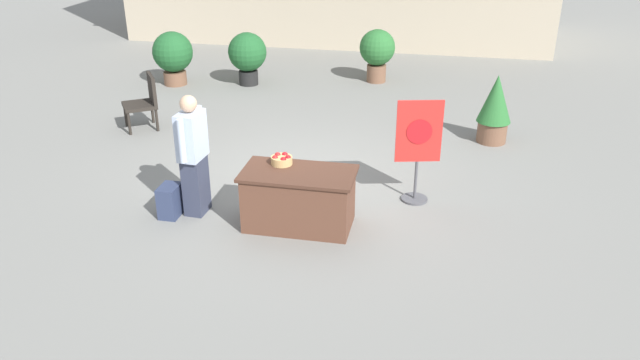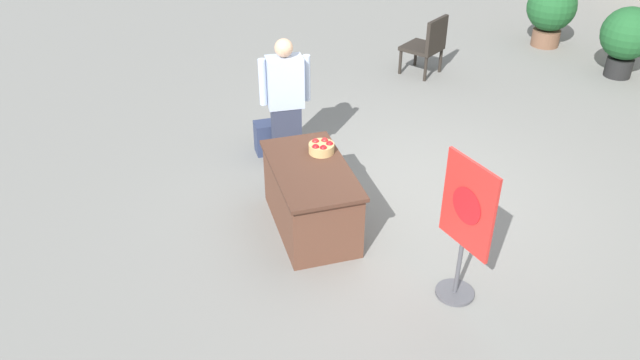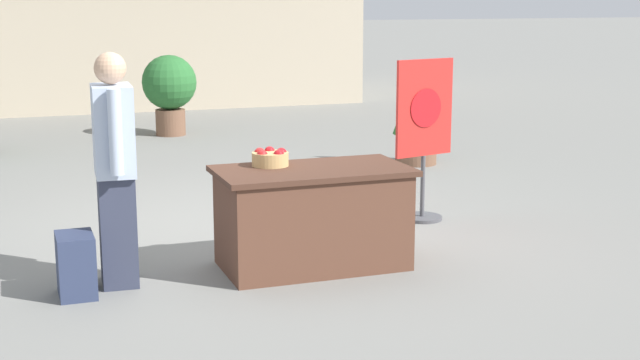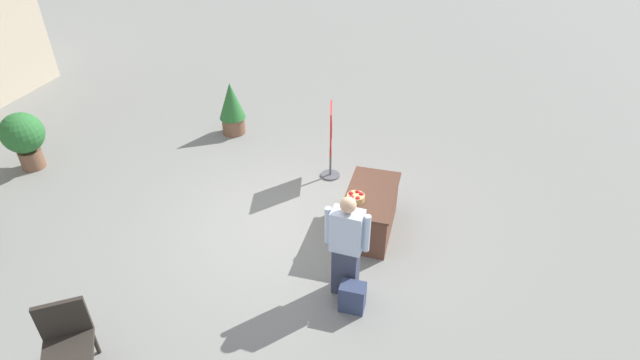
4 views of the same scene
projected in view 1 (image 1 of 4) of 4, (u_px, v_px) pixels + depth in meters
ground_plane at (305, 182)px, 9.08m from camera, size 120.00×120.00×0.00m
display_table at (299, 199)px, 7.76m from camera, size 1.40×0.76×0.74m
apple_basket at (282, 160)px, 7.80m from camera, size 0.27×0.27×0.13m
person_visitor at (193, 155)px, 7.90m from camera, size 0.28×0.61×1.60m
backpack at (170, 201)px, 8.06m from camera, size 0.24×0.34×0.42m
poster_board at (418, 147)px, 8.22m from camera, size 0.60×0.36×1.43m
patio_chair at (145, 100)px, 10.90m from camera, size 0.76×0.76×0.95m
potted_plant_near_right at (377, 51)px, 13.48m from camera, size 0.77×0.77×1.14m
potted_plant_far_left at (495, 107)px, 10.26m from camera, size 0.56×0.56×1.15m
potted_plant_near_left at (173, 54)px, 13.29m from camera, size 0.85×0.85×1.14m
potted_plant_far_right at (247, 54)px, 13.29m from camera, size 0.82×0.82×1.12m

